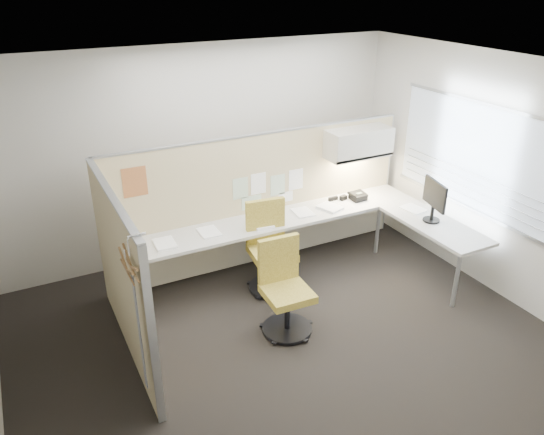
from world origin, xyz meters
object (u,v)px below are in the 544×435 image
chair_left (284,290)px  chair_right (270,250)px  monitor (434,199)px  desk (304,227)px  phone (358,196)px

chair_left → chair_right: size_ratio=0.95×
chair_right → monitor: bearing=-10.4°
desk → phone: phone is taller
monitor → phone: size_ratio=2.47×
desk → chair_left: bearing=-129.2°
chair_left → chair_right: 0.87m
desk → chair_right: bearing=-161.7°
desk → chair_left: 1.33m
chair_right → phone: (1.53, 0.36, 0.27)m
monitor → phone: 1.10m
desk → monitor: (1.37, -0.81, 0.44)m
chair_left → monitor: (2.21, 0.21, 0.56)m
desk → chair_left: (-0.84, -1.03, -0.12)m
phone → desk: bearing=-172.7°
chair_left → chair_right: chair_right is taller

